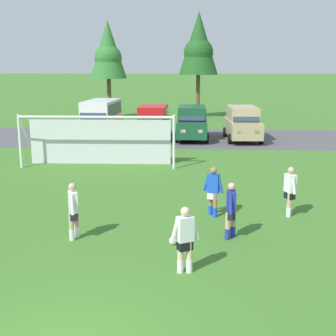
{
  "coord_description": "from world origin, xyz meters",
  "views": [
    {
      "loc": [
        2.23,
        -6.86,
        4.89
      ],
      "look_at": [
        1.49,
        7.0,
        1.71
      ],
      "focal_mm": 48.94,
      "sensor_mm": 36.0,
      "label": 1
    }
  ],
  "objects_px": {
    "player_midfield_center": "(213,192)",
    "parked_car_slot_center": "(243,123)",
    "soccer_goal": "(99,139)",
    "parked_car_slot_center_left": "(192,122)",
    "player_striker_near": "(73,211)",
    "player_defender_far": "(185,240)",
    "soccer_ball": "(173,241)",
    "parked_car_slot_left": "(153,122)",
    "parked_car_slot_far_left": "(101,118)",
    "player_trailing_back": "(231,211)",
    "player_winger_right": "(290,191)"
  },
  "relations": [
    {
      "from": "parked_car_slot_far_left",
      "to": "soccer_ball",
      "type": "bearing_deg",
      "value": -72.98
    },
    {
      "from": "soccer_goal",
      "to": "player_defender_far",
      "type": "xyz_separation_m",
      "value": [
        4.39,
        -11.74,
        -0.47
      ]
    },
    {
      "from": "soccer_goal",
      "to": "parked_car_slot_left",
      "type": "bearing_deg",
      "value": 76.95
    },
    {
      "from": "parked_car_slot_center_left",
      "to": "player_striker_near",
      "type": "bearing_deg",
      "value": -100.52
    },
    {
      "from": "player_trailing_back",
      "to": "player_striker_near",
      "type": "bearing_deg",
      "value": -176.5
    },
    {
      "from": "player_midfield_center",
      "to": "parked_car_slot_left",
      "type": "xyz_separation_m",
      "value": [
        -3.31,
        15.8,
        0.29
      ]
    },
    {
      "from": "player_defender_far",
      "to": "player_winger_right",
      "type": "xyz_separation_m",
      "value": [
        3.34,
        4.38,
        0.0
      ]
    },
    {
      "from": "player_defender_far",
      "to": "parked_car_slot_left",
      "type": "bearing_deg",
      "value": 97.03
    },
    {
      "from": "player_midfield_center",
      "to": "parked_car_slot_center_left",
      "type": "distance_m",
      "value": 15.54
    },
    {
      "from": "player_midfield_center",
      "to": "player_defender_far",
      "type": "xyz_separation_m",
      "value": [
        -0.84,
        -4.23,
        0.0
      ]
    },
    {
      "from": "soccer_goal",
      "to": "player_defender_far",
      "type": "bearing_deg",
      "value": -69.51
    },
    {
      "from": "parked_car_slot_center",
      "to": "parked_car_slot_left",
      "type": "bearing_deg",
      "value": 175.39
    },
    {
      "from": "soccer_goal",
      "to": "player_midfield_center",
      "type": "relative_size",
      "value": 4.55
    },
    {
      "from": "player_midfield_center",
      "to": "parked_car_slot_center_left",
      "type": "bearing_deg",
      "value": 92.71
    },
    {
      "from": "player_midfield_center",
      "to": "parked_car_slot_center_left",
      "type": "relative_size",
      "value": 0.36
    },
    {
      "from": "player_striker_near",
      "to": "parked_car_slot_far_left",
      "type": "distance_m",
      "value": 17.87
    },
    {
      "from": "soccer_ball",
      "to": "player_striker_near",
      "type": "bearing_deg",
      "value": 173.93
    },
    {
      "from": "player_defender_far",
      "to": "parked_car_slot_left",
      "type": "xyz_separation_m",
      "value": [
        -2.47,
        20.02,
        0.29
      ]
    },
    {
      "from": "soccer_goal",
      "to": "parked_car_slot_center_left",
      "type": "height_order",
      "value": "soccer_goal"
    },
    {
      "from": "soccer_ball",
      "to": "player_midfield_center",
      "type": "xyz_separation_m",
      "value": [
        1.2,
        2.53,
        0.71
      ]
    },
    {
      "from": "player_striker_near",
      "to": "parked_car_slot_far_left",
      "type": "bearing_deg",
      "value": 98.58
    },
    {
      "from": "player_defender_far",
      "to": "parked_car_slot_center_left",
      "type": "xyz_separation_m",
      "value": [
        0.11,
        19.74,
        0.29
      ]
    },
    {
      "from": "soccer_ball",
      "to": "player_midfield_center",
      "type": "bearing_deg",
      "value": 64.65
    },
    {
      "from": "parked_car_slot_left",
      "to": "parked_car_slot_center",
      "type": "relative_size",
      "value": 0.99
    },
    {
      "from": "soccer_goal",
      "to": "player_trailing_back",
      "type": "distance_m",
      "value": 11.03
    },
    {
      "from": "soccer_goal",
      "to": "parked_car_slot_center_left",
      "type": "bearing_deg",
      "value": 60.67
    },
    {
      "from": "player_striker_near",
      "to": "player_trailing_back",
      "type": "height_order",
      "value": "same"
    },
    {
      "from": "player_winger_right",
      "to": "parked_car_slot_far_left",
      "type": "relative_size",
      "value": 0.33
    },
    {
      "from": "soccer_ball",
      "to": "player_striker_near",
      "type": "xyz_separation_m",
      "value": [
        -2.83,
        0.3,
        0.71
      ]
    },
    {
      "from": "parked_car_slot_center",
      "to": "player_winger_right",
      "type": "bearing_deg",
      "value": -90.22
    },
    {
      "from": "player_defender_far",
      "to": "parked_car_slot_left",
      "type": "distance_m",
      "value": 20.18
    },
    {
      "from": "soccer_ball",
      "to": "player_trailing_back",
      "type": "relative_size",
      "value": 0.13
    },
    {
      "from": "parked_car_slot_center_left",
      "to": "player_trailing_back",
      "type": "bearing_deg",
      "value": -86.23
    },
    {
      "from": "player_midfield_center",
      "to": "player_winger_right",
      "type": "relative_size",
      "value": 1.0
    },
    {
      "from": "player_striker_near",
      "to": "player_trailing_back",
      "type": "xyz_separation_m",
      "value": [
        4.45,
        0.27,
        0.0
      ]
    },
    {
      "from": "soccer_ball",
      "to": "parked_car_slot_center_left",
      "type": "relative_size",
      "value": 0.05
    },
    {
      "from": "soccer_ball",
      "to": "player_trailing_back",
      "type": "xyz_separation_m",
      "value": [
        1.61,
        0.57,
        0.71
      ]
    },
    {
      "from": "player_midfield_center",
      "to": "player_defender_far",
      "type": "height_order",
      "value": "same"
    },
    {
      "from": "player_striker_near",
      "to": "player_defender_far",
      "type": "relative_size",
      "value": 1.0
    },
    {
      "from": "player_trailing_back",
      "to": "parked_car_slot_center",
      "type": "relative_size",
      "value": 0.35
    },
    {
      "from": "parked_car_slot_left",
      "to": "parked_car_slot_center_left",
      "type": "height_order",
      "value": "same"
    },
    {
      "from": "player_striker_near",
      "to": "player_winger_right",
      "type": "bearing_deg",
      "value": 20.01
    },
    {
      "from": "soccer_ball",
      "to": "parked_car_slot_left",
      "type": "height_order",
      "value": "parked_car_slot_left"
    },
    {
      "from": "player_midfield_center",
      "to": "parked_car_slot_center",
      "type": "xyz_separation_m",
      "value": [
        2.55,
        15.32,
        0.29
      ]
    },
    {
      "from": "soccer_ball",
      "to": "parked_car_slot_far_left",
      "type": "distance_m",
      "value": 18.83
    },
    {
      "from": "soccer_goal",
      "to": "parked_car_slot_center",
      "type": "distance_m",
      "value": 11.03
    },
    {
      "from": "player_striker_near",
      "to": "player_midfield_center",
      "type": "xyz_separation_m",
      "value": [
        4.03,
        2.23,
        0.0
      ]
    },
    {
      "from": "player_midfield_center",
      "to": "parked_car_slot_center_left",
      "type": "xyz_separation_m",
      "value": [
        -0.73,
        15.52,
        0.29
      ]
    },
    {
      "from": "soccer_ball",
      "to": "player_midfield_center",
      "type": "relative_size",
      "value": 0.13
    },
    {
      "from": "player_defender_far",
      "to": "player_winger_right",
      "type": "distance_m",
      "value": 5.5
    }
  ]
}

